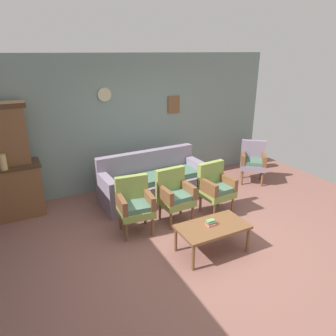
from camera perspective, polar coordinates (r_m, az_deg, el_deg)
The scene contains 12 objects.
ground_plane at distance 4.89m, azimuth 6.11°, elevation -13.50°, with size 7.68×7.68×0.00m, color #84564C.
wall_back_with_decor at distance 6.55m, azimuth -6.16°, elevation 8.31°, with size 6.40×0.09×2.70m.
side_cabinet at distance 6.04m, azimuth -27.17°, elevation -3.85°, with size 1.16×0.55×0.93m.
vase_on_cabinet at distance 5.68m, azimuth -27.90°, elevation 0.96°, with size 0.12×0.12×0.26m, color tan.
floral_couch at distance 6.09m, azimuth -2.79°, elevation -2.72°, with size 2.06×0.87×0.90m.
armchair_row_middle at distance 4.95m, azimuth -6.09°, elevation -6.35°, with size 0.57×0.54×0.90m.
armchair_near_couch_end at distance 5.24m, azimuth 1.22°, elevation -4.65°, with size 0.54×0.51×0.90m.
armchair_by_doorway at distance 5.58m, azimuth 8.65°, elevation -3.27°, with size 0.56×0.53×0.90m.
wingback_chair_by_fireplace at distance 7.07m, azimuth 15.21°, elevation 1.42°, with size 0.71×0.71×0.90m.
coffee_table at distance 4.55m, azimuth 8.10°, elevation -10.83°, with size 1.00×0.56×0.42m.
book_stack_on_table at distance 4.53m, azimuth 7.81°, elevation -9.87°, with size 0.14×0.11×0.07m.
floor_vase_by_wall at distance 7.90m, azimuth 15.11°, elevation 2.34°, with size 0.25×0.25×0.71m, color brown.
Camera 1 is at (-2.29, -3.35, 2.74)m, focal length 33.47 mm.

